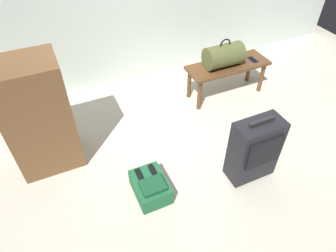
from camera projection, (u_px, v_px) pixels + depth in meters
ground_plane at (204, 148)px, 3.13m from camera, size 6.60×6.60×0.00m
bench at (228, 69)px, 3.59m from camera, size 1.00×0.36×0.43m
duffel_bag_olive at (224, 56)px, 3.43m from camera, size 0.44×0.26×0.34m
cell_phone at (253, 60)px, 3.61m from camera, size 0.07×0.14×0.01m
suitcase_upright_charcoal at (254, 150)px, 2.62m from camera, size 0.42×0.24×0.70m
backpack_green at (150, 187)px, 2.65m from camera, size 0.28×0.38×0.21m
side_cabinet at (39, 117)px, 2.65m from camera, size 0.56×0.44×1.10m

